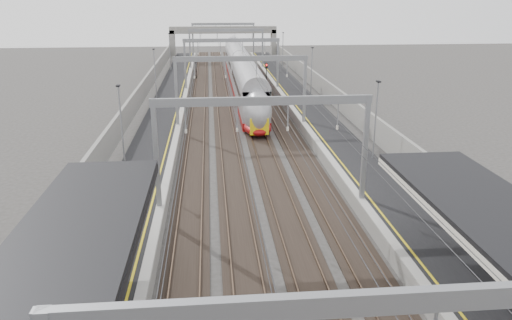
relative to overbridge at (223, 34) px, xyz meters
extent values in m
cube|color=black|center=(-8.00, -55.00, -4.81)|extent=(4.00, 120.00, 1.00)
cube|color=black|center=(8.00, -55.00, -4.81)|extent=(4.00, 120.00, 1.00)
cube|color=black|center=(-4.50, -55.00, -5.27)|extent=(2.40, 140.00, 0.08)
cube|color=brown|center=(-5.22, -55.00, -5.18)|extent=(0.07, 140.00, 0.14)
cube|color=brown|center=(-3.78, -55.00, -5.18)|extent=(0.07, 140.00, 0.14)
cube|color=black|center=(-1.50, -55.00, -5.27)|extent=(2.40, 140.00, 0.08)
cube|color=brown|center=(-2.22, -55.00, -5.18)|extent=(0.07, 140.00, 0.14)
cube|color=brown|center=(-0.78, -55.00, -5.18)|extent=(0.07, 140.00, 0.14)
cube|color=black|center=(1.50, -55.00, -5.27)|extent=(2.40, 140.00, 0.08)
cube|color=brown|center=(0.78, -55.00, -5.18)|extent=(0.07, 140.00, 0.14)
cube|color=brown|center=(2.22, -55.00, -5.18)|extent=(0.07, 140.00, 0.14)
cube|color=black|center=(4.50, -55.00, -5.27)|extent=(2.40, 140.00, 0.08)
cube|color=brown|center=(3.78, -55.00, -5.18)|extent=(0.07, 140.00, 0.14)
cube|color=brown|center=(5.22, -55.00, -5.18)|extent=(0.07, 140.00, 0.14)
cube|color=gray|center=(0.00, -98.00, 2.04)|extent=(13.00, 0.25, 0.50)
cube|color=gray|center=(-6.30, -78.00, -1.01)|extent=(0.28, 0.28, 6.60)
cube|color=gray|center=(6.30, -78.00, -1.01)|extent=(0.28, 0.28, 6.60)
cube|color=gray|center=(0.00, -78.00, 2.04)|extent=(13.00, 0.25, 0.50)
cube|color=gray|center=(-6.30, -58.00, -1.01)|extent=(0.28, 0.28, 6.60)
cube|color=gray|center=(6.30, -58.00, -1.01)|extent=(0.28, 0.28, 6.60)
cube|color=gray|center=(0.00, -58.00, 2.04)|extent=(13.00, 0.25, 0.50)
cube|color=gray|center=(-6.30, -38.00, -1.01)|extent=(0.28, 0.28, 6.60)
cube|color=gray|center=(6.30, -38.00, -1.01)|extent=(0.28, 0.28, 6.60)
cube|color=gray|center=(0.00, -38.00, 2.04)|extent=(13.00, 0.25, 0.50)
cube|color=gray|center=(-6.30, -18.00, -1.01)|extent=(0.28, 0.28, 6.60)
cube|color=gray|center=(6.30, -18.00, -1.01)|extent=(0.28, 0.28, 6.60)
cube|color=gray|center=(0.00, -18.00, 2.04)|extent=(13.00, 0.25, 0.50)
cube|color=gray|center=(-6.30, 0.00, -1.01)|extent=(0.28, 0.28, 6.60)
cube|color=gray|center=(6.30, 0.00, -1.01)|extent=(0.28, 0.28, 6.60)
cube|color=gray|center=(0.00, 0.00, 2.04)|extent=(13.00, 0.25, 0.50)
cylinder|color=#262628|center=(-4.50, -50.00, 0.19)|extent=(0.03, 140.00, 0.03)
cylinder|color=#262628|center=(-1.50, -50.00, 0.19)|extent=(0.03, 140.00, 0.03)
cylinder|color=#262628|center=(1.50, -50.00, 0.19)|extent=(0.03, 140.00, 0.03)
cylinder|color=#262628|center=(4.50, -50.00, 0.19)|extent=(0.03, 140.00, 0.03)
cylinder|color=black|center=(-9.70, -86.00, -2.31)|extent=(0.20, 0.20, 4.00)
cylinder|color=black|center=(9.70, -86.00, -2.31)|extent=(0.20, 0.20, 4.00)
cube|color=gray|center=(0.00, 0.00, 0.89)|extent=(22.00, 2.20, 1.40)
cube|color=gray|center=(-10.50, 0.00, -2.21)|extent=(1.00, 2.20, 6.20)
cube|color=gray|center=(10.50, 0.00, -2.21)|extent=(1.00, 2.20, 6.20)
cube|color=gray|center=(-11.20, -55.00, -3.71)|extent=(0.30, 120.00, 3.20)
cube|color=gray|center=(11.20, -55.00, -3.71)|extent=(0.30, 120.00, 3.20)
cube|color=maroon|center=(1.50, -46.46, -4.69)|extent=(2.84, 24.23, 0.84)
cube|color=#949499|center=(1.50, -46.46, -2.69)|extent=(2.84, 24.23, 3.16)
cube|color=black|center=(1.50, -54.94, -5.02)|extent=(2.11, 2.53, 0.53)
cube|color=maroon|center=(1.50, -21.81, -4.69)|extent=(2.84, 24.23, 0.84)
cube|color=#949499|center=(1.50, -21.81, -2.69)|extent=(2.84, 24.23, 3.16)
cube|color=black|center=(1.50, -30.29, -5.02)|extent=(2.11, 2.53, 0.53)
ellipsoid|color=#949499|center=(1.50, -58.79, -3.00)|extent=(2.84, 5.48, 4.43)
cube|color=yellow|center=(1.50, -61.05, -3.95)|extent=(1.79, 0.12, 1.58)
cube|color=black|center=(1.50, -60.58, -2.37)|extent=(1.69, 0.60, 0.99)
cylinder|color=black|center=(-5.20, -24.68, -3.81)|extent=(0.12, 0.12, 3.00)
cube|color=black|center=(-5.20, -24.68, -2.21)|extent=(0.32, 0.22, 0.75)
sphere|color=red|center=(-5.20, -24.81, -2.06)|extent=(0.16, 0.16, 0.16)
cylinder|color=black|center=(3.20, -33.67, -3.81)|extent=(0.12, 0.12, 3.00)
cube|color=black|center=(3.20, -33.67, -2.21)|extent=(0.32, 0.22, 0.75)
sphere|color=#0CE526|center=(3.20, -33.80, -2.06)|extent=(0.16, 0.16, 0.16)
cylinder|color=black|center=(5.40, -32.23, -3.81)|extent=(0.12, 0.12, 3.00)
cube|color=black|center=(5.40, -32.23, -2.21)|extent=(0.32, 0.22, 0.75)
sphere|color=red|center=(5.40, -32.36, -2.06)|extent=(0.16, 0.16, 0.16)
camera|label=1|loc=(-3.01, -106.36, 7.94)|focal=35.00mm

